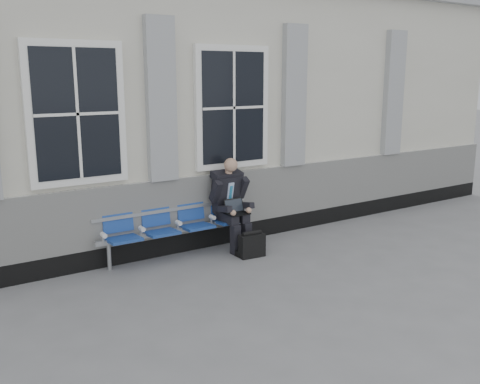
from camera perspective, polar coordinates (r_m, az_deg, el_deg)
ground at (r=7.77m, az=2.80°, el=-8.48°), size 70.00×70.00×0.00m
station_building at (r=10.28m, az=-8.70°, el=9.24°), size 14.40×4.40×4.49m
bench at (r=8.31m, az=-6.80°, el=-3.15°), size 2.60×0.47×0.91m
businessman at (r=8.56m, az=-1.02°, el=-0.92°), size 0.61×0.82×1.49m
briefcase at (r=8.30m, az=1.28°, el=-5.68°), size 0.42×0.20×0.41m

